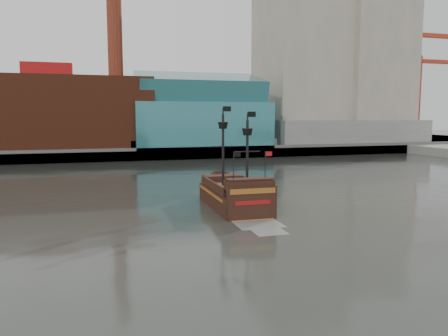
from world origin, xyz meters
name	(u,v)px	position (x,y,z in m)	size (l,w,h in m)	color
ground	(293,247)	(0.00, 0.00, 0.00)	(400.00, 400.00, 0.00)	#262924
promenade_far	(145,146)	(0.00, 92.00, 1.00)	(220.00, 60.00, 2.00)	slate
seawall	(161,154)	(0.00, 62.50, 1.30)	(220.00, 1.00, 2.60)	#4C4C49
skyline	(167,54)	(5.21, 84.56, 24.55)	(149.00, 45.00, 62.00)	#7B634A
crane_a	(417,81)	(78.63, 82.00, 19.11)	(22.50, 4.00, 32.25)	slate
crane_b	(419,96)	(88.23, 92.00, 15.57)	(19.10, 4.00, 26.25)	slate
pirate_ship	(235,198)	(0.14, 13.73, 0.98)	(4.84, 14.49, 10.78)	black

